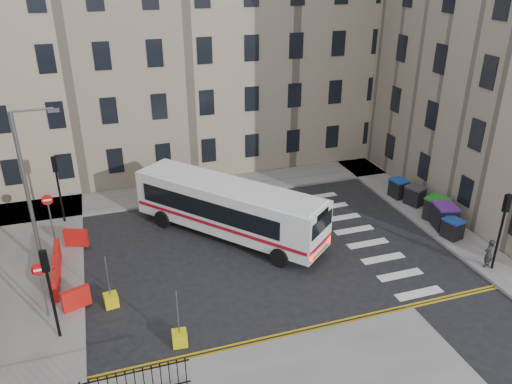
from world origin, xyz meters
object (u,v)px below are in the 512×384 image
streetlamp (27,190)px  wheelie_bin_e (399,188)px  wheelie_bin_b (444,216)px  wheelie_bin_d (415,195)px  pedestrian (489,253)px  bollard_yellow (111,300)px  bus (228,207)px  wheelie_bin_a (453,228)px  bollard_chevron (180,338)px  wheelie_bin_c (437,209)px

streetlamp → wheelie_bin_e: streetlamp is taller
wheelie_bin_b → wheelie_bin_d: size_ratio=1.13×
wheelie_bin_d → wheelie_bin_e: size_ratio=1.13×
wheelie_bin_e → pedestrian: size_ratio=0.77×
streetlamp → bollard_yellow: size_ratio=13.57×
bus → bollard_yellow: bus is taller
wheelie_bin_e → wheelie_bin_a: bearing=-98.0°
bus → wheelie_bin_d: bus is taller
wheelie_bin_a → wheelie_bin_d: (0.47, 4.27, 0.04)m
wheelie_bin_a → wheelie_bin_b: (0.27, 1.09, 0.16)m
wheelie_bin_a → wheelie_bin_d: bearing=71.1°
wheelie_bin_d → wheelie_bin_e: (-0.36, 1.28, -0.00)m
pedestrian → bollard_chevron: size_ratio=2.59×
pedestrian → bollard_yellow: pedestrian is taller
wheelie_bin_b → pedestrian: 4.12m
pedestrian → wheelie_bin_e: bearing=-109.6°
wheelie_bin_d → wheelie_bin_e: 1.33m
wheelie_bin_a → wheelie_bin_d: 4.29m
pedestrian → wheelie_bin_b: bearing=-114.1°
bollard_yellow → wheelie_bin_c: bearing=6.6°
wheelie_bin_a → wheelie_bin_e: size_ratio=0.99×
wheelie_bin_c → bollard_chevron: (-16.45, -5.66, -0.57)m
wheelie_bin_e → bollard_yellow: (-18.57, -5.68, -0.46)m
wheelie_bin_b → bollard_yellow: (-18.74, -1.23, -0.58)m
bollard_chevron → wheelie_bin_c: bearing=19.0°
wheelie_bin_c → bollard_chevron: 17.40m
bus → wheelie_bin_d: size_ratio=7.62×
streetlamp → wheelie_bin_c: bearing=-5.7°
wheelie_bin_c → bollard_chevron: wheelie_bin_c is taller
wheelie_bin_b → bollard_yellow: size_ratio=2.56×
bus → wheelie_bin_e: 11.90m
bollard_yellow → bollard_chevron: (2.50, -3.46, 0.00)m
bus → wheelie_bin_e: size_ratio=8.63×
wheelie_bin_a → bollard_yellow: 18.48m
wheelie_bin_c → wheelie_bin_d: bearing=66.0°
streetlamp → pedestrian: bearing=-18.8°
wheelie_bin_b → bollard_chevron: (-16.23, -4.69, -0.58)m
wheelie_bin_d → bollard_yellow: 19.45m
wheelie_bin_d → bollard_yellow: (-18.94, -4.40, -0.46)m
bus → wheelie_bin_d: bearing=-40.6°
pedestrian → bollard_chevron: 15.78m
bollard_chevron → wheelie_bin_b: bearing=16.1°
wheelie_bin_c → wheelie_bin_e: size_ratio=1.36×
streetlamp → pedestrian: (21.42, -7.28, -3.41)m
wheelie_bin_b → wheelie_bin_e: (-0.16, 4.45, -0.12)m
bus → wheelie_bin_b: 12.45m
wheelie_bin_e → bollard_chevron: (-16.07, -9.14, -0.46)m
bus → bollard_yellow: size_ratio=17.30×
bus → pedestrian: 13.70m
wheelie_bin_b → bollard_yellow: 18.79m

